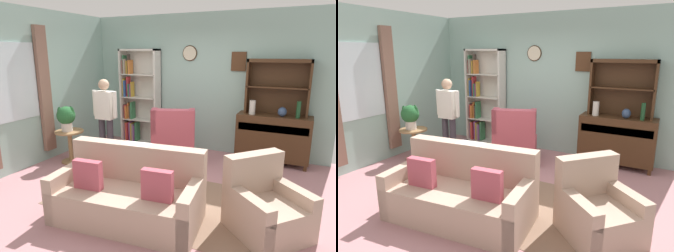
% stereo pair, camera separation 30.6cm
% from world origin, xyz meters
% --- Properties ---
extents(ground_plane, '(5.40, 4.60, 0.02)m').
position_xyz_m(ground_plane, '(0.00, 0.00, -0.01)').
color(ground_plane, '#B27A7F').
extents(wall_back, '(5.00, 0.09, 2.80)m').
position_xyz_m(wall_back, '(0.00, 2.13, 1.41)').
color(wall_back, '#93B7AD').
rests_on(wall_back, ground_plane).
extents(wall_left, '(0.16, 4.20, 2.80)m').
position_xyz_m(wall_left, '(-2.52, -0.05, 1.40)').
color(wall_left, '#93B7AD').
rests_on(wall_left, ground_plane).
extents(area_rug, '(2.92, 1.69, 0.01)m').
position_xyz_m(area_rug, '(0.20, -0.30, 0.00)').
color(area_rug, '#846651').
rests_on(area_rug, ground_plane).
extents(bookshelf, '(0.90, 0.30, 2.10)m').
position_xyz_m(bookshelf, '(-1.49, 1.94, 0.97)').
color(bookshelf, silver).
rests_on(bookshelf, ground_plane).
extents(sideboard, '(1.30, 0.45, 0.92)m').
position_xyz_m(sideboard, '(1.47, 1.86, 0.51)').
color(sideboard, '#422816').
rests_on(sideboard, ground_plane).
extents(sideboard_hutch, '(1.10, 0.26, 1.00)m').
position_xyz_m(sideboard_hutch, '(1.47, 1.97, 1.56)').
color(sideboard_hutch, '#422816').
rests_on(sideboard_hutch, sideboard).
extents(vase_tall, '(0.11, 0.11, 0.26)m').
position_xyz_m(vase_tall, '(1.08, 1.78, 1.05)').
color(vase_tall, beige).
rests_on(vase_tall, sideboard).
extents(vase_round, '(0.15, 0.15, 0.17)m').
position_xyz_m(vase_round, '(1.60, 1.79, 1.01)').
color(vase_round, '#33476B').
rests_on(vase_round, sideboard).
extents(bottle_wine, '(0.07, 0.07, 0.30)m').
position_xyz_m(bottle_wine, '(1.86, 1.77, 1.07)').
color(bottle_wine, '#194223').
rests_on(bottle_wine, sideboard).
extents(couch_floral, '(1.88, 1.04, 0.90)m').
position_xyz_m(couch_floral, '(0.08, -0.92, 0.31)').
color(couch_floral, tan).
rests_on(couch_floral, ground_plane).
extents(armchair_floral, '(1.08, 1.08, 0.88)m').
position_xyz_m(armchair_floral, '(1.66, -0.48, 0.29)').
color(armchair_floral, tan).
rests_on(armchair_floral, ground_plane).
extents(wingback_chair, '(1.01, 1.03, 1.05)m').
position_xyz_m(wingback_chair, '(-0.23, 1.14, 0.38)').
color(wingback_chair, '#B74C5B').
rests_on(wingback_chair, ground_plane).
extents(plant_stand, '(0.52, 0.52, 0.61)m').
position_xyz_m(plant_stand, '(-1.98, 0.29, 0.38)').
color(plant_stand, '#997047').
rests_on(plant_stand, ground_plane).
extents(potted_plant_large, '(0.33, 0.33, 0.46)m').
position_xyz_m(potted_plant_large, '(-2.00, 0.27, 0.89)').
color(potted_plant_large, beige).
rests_on(potted_plant_large, plant_stand).
extents(potted_plant_small, '(0.22, 0.22, 0.31)m').
position_xyz_m(potted_plant_small, '(-1.55, 0.09, 0.18)').
color(potted_plant_small, '#AD6B4C').
rests_on(potted_plant_small, ground_plane).
extents(person_reading, '(0.52, 0.21, 1.56)m').
position_xyz_m(person_reading, '(-1.42, 0.67, 0.91)').
color(person_reading, '#38333D').
rests_on(person_reading, ground_plane).
extents(coffee_table, '(0.80, 0.50, 0.42)m').
position_xyz_m(coffee_table, '(0.02, -0.02, 0.35)').
color(coffee_table, '#422816').
rests_on(coffee_table, ground_plane).
extents(book_stack, '(0.19, 0.16, 0.08)m').
position_xyz_m(book_stack, '(0.08, -0.07, 0.46)').
color(book_stack, gray).
rests_on(book_stack, coffee_table).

